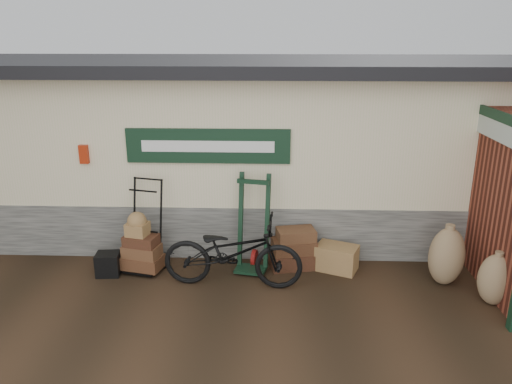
% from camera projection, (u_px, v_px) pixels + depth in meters
% --- Properties ---
extents(ground, '(80.00, 80.00, 0.00)m').
position_uv_depth(ground, '(223.00, 286.00, 7.53)').
color(ground, black).
rests_on(ground, ground).
extents(station_building, '(14.40, 4.10, 3.20)m').
position_uv_depth(station_building, '(236.00, 143.00, 9.64)').
color(station_building, '#4C4C47').
rests_on(station_building, ground).
extents(porter_trolley, '(0.86, 0.72, 1.50)m').
position_uv_depth(porter_trolley, '(145.00, 224.00, 7.93)').
color(porter_trolley, black).
rests_on(porter_trolley, ground).
extents(green_barrow, '(0.65, 0.58, 1.57)m').
position_uv_depth(green_barrow, '(253.00, 223.00, 7.88)').
color(green_barrow, black).
rests_on(green_barrow, ground).
extents(suitcase_stack, '(0.83, 0.61, 0.66)m').
position_uv_depth(suitcase_stack, '(294.00, 248.00, 8.08)').
color(suitcase_stack, '#3A2612').
rests_on(suitcase_stack, ground).
extents(wicker_hamper, '(0.75, 0.63, 0.41)m').
position_uv_depth(wicker_hamper, '(337.00, 258.00, 8.01)').
color(wicker_hamper, brown).
rests_on(wicker_hamper, ground).
extents(black_trunk, '(0.39, 0.34, 0.36)m').
position_uv_depth(black_trunk, '(108.00, 264.00, 7.85)').
color(black_trunk, black).
rests_on(black_trunk, ground).
extents(bicycle, '(0.86, 2.13, 1.21)m').
position_uv_depth(bicycle, '(233.00, 248.00, 7.39)').
color(bicycle, black).
rests_on(bicycle, ground).
extents(burlap_sack_left, '(0.71, 0.66, 0.91)m').
position_uv_depth(burlap_sack_left, '(447.00, 256.00, 7.49)').
color(burlap_sack_left, '#846547').
rests_on(burlap_sack_left, ground).
extents(burlap_sack_right, '(0.58, 0.54, 0.76)m').
position_uv_depth(burlap_sack_right, '(495.00, 280.00, 6.94)').
color(burlap_sack_right, '#846547').
rests_on(burlap_sack_right, ground).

